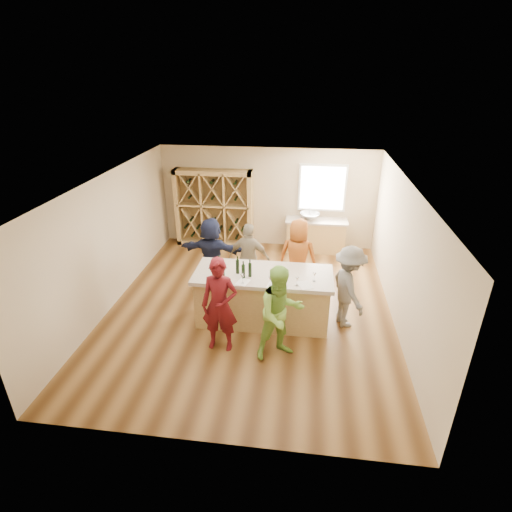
# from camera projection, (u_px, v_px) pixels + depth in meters

# --- Properties ---
(floor) EXTENTS (6.00, 7.00, 0.10)m
(floor) POSITION_uv_depth(u_px,v_px,m) (250.00, 309.00, 8.72)
(floor) COLOR brown
(floor) RESTS_ON ground
(ceiling) EXTENTS (6.00, 7.00, 0.10)m
(ceiling) POSITION_uv_depth(u_px,v_px,m) (249.00, 178.00, 7.47)
(ceiling) COLOR white
(ceiling) RESTS_ON ground
(wall_back) EXTENTS (6.00, 0.10, 2.80)m
(wall_back) POSITION_uv_depth(u_px,v_px,m) (268.00, 197.00, 11.27)
(wall_back) COLOR #C8B391
(wall_back) RESTS_ON ground
(wall_front) EXTENTS (6.00, 0.10, 2.80)m
(wall_front) POSITION_uv_depth(u_px,v_px,m) (209.00, 367.00, 4.92)
(wall_front) COLOR #C8B391
(wall_front) RESTS_ON ground
(wall_left) EXTENTS (0.10, 7.00, 2.80)m
(wall_left) POSITION_uv_depth(u_px,v_px,m) (108.00, 241.00, 8.45)
(wall_left) COLOR #C8B391
(wall_left) RESTS_ON ground
(wall_right) EXTENTS (0.10, 7.00, 2.80)m
(wall_right) POSITION_uv_depth(u_px,v_px,m) (405.00, 257.00, 7.74)
(wall_right) COLOR #C8B391
(wall_right) RESTS_ON ground
(window_frame) EXTENTS (1.30, 0.06, 1.30)m
(window_frame) POSITION_uv_depth(u_px,v_px,m) (322.00, 188.00, 10.88)
(window_frame) COLOR white
(window_frame) RESTS_ON wall_back
(window_pane) EXTENTS (1.18, 0.01, 1.18)m
(window_pane) POSITION_uv_depth(u_px,v_px,m) (322.00, 188.00, 10.85)
(window_pane) COLOR white
(window_pane) RESTS_ON wall_back
(wine_rack) EXTENTS (2.20, 0.45, 2.20)m
(wine_rack) POSITION_uv_depth(u_px,v_px,m) (214.00, 208.00, 11.33)
(wine_rack) COLOR tan
(wine_rack) RESTS_ON floor
(back_counter_base) EXTENTS (1.60, 0.58, 0.86)m
(back_counter_base) POSITION_uv_depth(u_px,v_px,m) (316.00, 236.00, 11.21)
(back_counter_base) COLOR tan
(back_counter_base) RESTS_ON floor
(back_counter_top) EXTENTS (1.70, 0.62, 0.06)m
(back_counter_top) POSITION_uv_depth(u_px,v_px,m) (317.00, 221.00, 11.02)
(back_counter_top) COLOR #BEAC9B
(back_counter_top) RESTS_ON back_counter_base
(sink) EXTENTS (0.54, 0.54, 0.19)m
(sink) POSITION_uv_depth(u_px,v_px,m) (310.00, 216.00, 10.99)
(sink) COLOR silver
(sink) RESTS_ON back_counter_top
(faucet) EXTENTS (0.02, 0.02, 0.30)m
(faucet) POSITION_uv_depth(u_px,v_px,m) (310.00, 212.00, 11.12)
(faucet) COLOR silver
(faucet) RESTS_ON back_counter_top
(tasting_counter_base) EXTENTS (2.60, 1.00, 1.00)m
(tasting_counter_base) POSITION_uv_depth(u_px,v_px,m) (263.00, 298.00, 8.08)
(tasting_counter_base) COLOR tan
(tasting_counter_base) RESTS_ON floor
(tasting_counter_top) EXTENTS (2.72, 1.12, 0.08)m
(tasting_counter_top) POSITION_uv_depth(u_px,v_px,m) (263.00, 275.00, 7.84)
(tasting_counter_top) COLOR #BEAC9B
(tasting_counter_top) RESTS_ON tasting_counter_base
(wine_bottle_a) EXTENTS (0.11, 0.11, 0.33)m
(wine_bottle_a) POSITION_uv_depth(u_px,v_px,m) (219.00, 267.00, 7.69)
(wine_bottle_a) COLOR black
(wine_bottle_a) RESTS_ON tasting_counter_top
(wine_bottle_b) EXTENTS (0.09, 0.09, 0.31)m
(wine_bottle_b) POSITION_uv_depth(u_px,v_px,m) (223.00, 270.00, 7.60)
(wine_bottle_b) COLOR black
(wine_bottle_b) RESTS_ON tasting_counter_top
(wine_bottle_c) EXTENTS (0.09, 0.09, 0.28)m
(wine_bottle_c) POSITION_uv_depth(u_px,v_px,m) (238.00, 267.00, 7.77)
(wine_bottle_c) COLOR black
(wine_bottle_c) RESTS_ON tasting_counter_top
(wine_bottle_d) EXTENTS (0.08, 0.08, 0.27)m
(wine_bottle_d) POSITION_uv_depth(u_px,v_px,m) (243.00, 271.00, 7.60)
(wine_bottle_d) COLOR black
(wine_bottle_d) RESTS_ON tasting_counter_top
(wine_bottle_e) EXTENTS (0.07, 0.07, 0.27)m
(wine_bottle_e) POSITION_uv_depth(u_px,v_px,m) (250.00, 270.00, 7.65)
(wine_bottle_e) COLOR black
(wine_bottle_e) RESTS_ON tasting_counter_top
(wine_glass_a) EXTENTS (0.08, 0.08, 0.19)m
(wine_glass_a) POSITION_uv_depth(u_px,v_px,m) (242.00, 279.00, 7.41)
(wine_glass_a) COLOR white
(wine_glass_a) RESTS_ON tasting_counter_top
(wine_glass_b) EXTENTS (0.07, 0.07, 0.16)m
(wine_glass_b) POSITION_uv_depth(u_px,v_px,m) (270.00, 282.00, 7.36)
(wine_glass_b) COLOR white
(wine_glass_b) RESTS_ON tasting_counter_top
(wine_glass_c) EXTENTS (0.07, 0.07, 0.16)m
(wine_glass_c) POSITION_uv_depth(u_px,v_px,m) (297.00, 282.00, 7.35)
(wine_glass_c) COLOR white
(wine_glass_c) RESTS_ON tasting_counter_top
(wine_glass_d) EXTENTS (0.08, 0.08, 0.18)m
(wine_glass_d) POSITION_uv_depth(u_px,v_px,m) (285.00, 275.00, 7.57)
(wine_glass_d) COLOR white
(wine_glass_d) RESTS_ON tasting_counter_top
(wine_glass_e) EXTENTS (0.07, 0.07, 0.17)m
(wine_glass_e) POSITION_uv_depth(u_px,v_px,m) (314.00, 277.00, 7.50)
(wine_glass_e) COLOR white
(wine_glass_e) RESTS_ON tasting_counter_top
(tasting_menu_a) EXTENTS (0.28, 0.33, 0.00)m
(tasting_menu_a) POSITION_uv_depth(u_px,v_px,m) (243.00, 282.00, 7.51)
(tasting_menu_a) COLOR white
(tasting_menu_a) RESTS_ON tasting_counter_top
(tasting_menu_b) EXTENTS (0.27, 0.33, 0.00)m
(tasting_menu_b) POSITION_uv_depth(u_px,v_px,m) (274.00, 285.00, 7.42)
(tasting_menu_b) COLOR white
(tasting_menu_b) RESTS_ON tasting_counter_top
(tasting_menu_c) EXTENTS (0.34, 0.38, 0.00)m
(tasting_menu_c) POSITION_uv_depth(u_px,v_px,m) (305.00, 285.00, 7.40)
(tasting_menu_c) COLOR white
(tasting_menu_c) RESTS_ON tasting_counter_top
(person_near_left) EXTENTS (0.68, 0.51, 1.81)m
(person_near_left) POSITION_uv_depth(u_px,v_px,m) (220.00, 305.00, 7.10)
(person_near_left) COLOR #590F14
(person_near_left) RESTS_ON floor
(person_near_right) EXTENTS (0.99, 0.82, 1.78)m
(person_near_right) POSITION_uv_depth(u_px,v_px,m) (281.00, 313.00, 6.90)
(person_near_right) COLOR #8CC64C
(person_near_right) RESTS_ON floor
(person_server) EXTENTS (0.85, 1.20, 1.70)m
(person_server) POSITION_uv_depth(u_px,v_px,m) (348.00, 287.00, 7.79)
(person_server) COLOR slate
(person_server) RESTS_ON floor
(person_far_mid) EXTENTS (1.03, 0.64, 1.64)m
(person_far_mid) POSITION_uv_depth(u_px,v_px,m) (249.00, 258.00, 9.04)
(person_far_mid) COLOR gray
(person_far_mid) RESTS_ON floor
(person_far_right) EXTENTS (0.94, 0.69, 1.77)m
(person_far_right) POSITION_uv_depth(u_px,v_px,m) (298.00, 257.00, 8.94)
(person_far_right) COLOR #994C19
(person_far_right) RESTS_ON floor
(person_far_left) EXTENTS (1.61, 0.66, 1.70)m
(person_far_left) POSITION_uv_depth(u_px,v_px,m) (212.00, 253.00, 9.23)
(person_far_left) COLOR #191E38
(person_far_left) RESTS_ON floor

